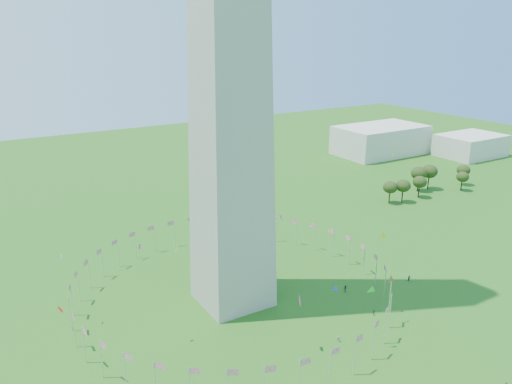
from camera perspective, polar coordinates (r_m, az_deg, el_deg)
flag_ring at (r=132.50m, az=-2.68°, el=-10.50°), size 80.24×80.24×9.00m
gov_building_east_a at (r=294.24m, az=14.02°, el=5.80°), size 50.00×30.00×16.00m
gov_building_east_b at (r=305.83m, az=23.33°, el=4.93°), size 35.00×25.00×12.00m
kites_aloft at (r=116.28m, az=9.30°, el=-7.66°), size 96.88×78.42×33.89m
tree_line_east at (r=227.50m, az=18.80°, el=1.04°), size 53.09×15.66×11.02m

